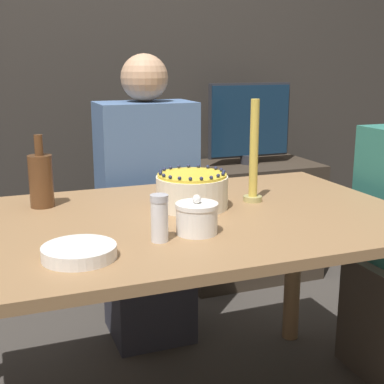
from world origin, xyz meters
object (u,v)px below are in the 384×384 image
cake (192,191)px  sugar_shaker (159,218)px  bottle (41,180)px  person_man_blue_shirt (147,220)px  tv_monitor (250,123)px  sugar_bowl (197,218)px  candle (254,159)px

cake → sugar_shaker: bearing=-125.2°
sugar_shaker → bottle: bottle is taller
person_man_blue_shirt → tv_monitor: person_man_blue_shirt is taller
sugar_shaker → person_man_blue_shirt: (0.21, 0.85, -0.27)m
sugar_bowl → sugar_shaker: 0.12m
candle → bottle: bearing=164.8°
tv_monitor → person_man_blue_shirt: bearing=-146.8°
cake → person_man_blue_shirt: person_man_blue_shirt is taller
bottle → tv_monitor: tv_monitor is taller
cake → bottle: 0.49m
sugar_bowl → tv_monitor: size_ratio=0.25×
sugar_shaker → sugar_bowl: bearing=13.3°
candle → tv_monitor: 1.16m
cake → sugar_bowl: size_ratio=1.97×
sugar_bowl → bottle: 0.58m
cake → candle: candle is taller
sugar_shaker → tv_monitor: (0.94, 1.33, 0.07)m
sugar_shaker → candle: size_ratio=0.37×
cake → tv_monitor: size_ratio=0.48×
bottle → sugar_shaker: bearing=-61.5°
cake → sugar_shaker: 0.34m
sugar_bowl → tv_monitor: tv_monitor is taller
cake → sugar_shaker: (-0.20, -0.28, 0.01)m
sugar_shaker → candle: (0.42, 0.28, 0.08)m
cake → candle: size_ratio=0.68×
bottle → person_man_blue_shirt: (0.46, 0.39, -0.29)m
sugar_shaker → candle: candle is taller
bottle → person_man_blue_shirt: bearing=39.8°
sugar_bowl → person_man_blue_shirt: bearing=83.5°
tv_monitor → cake: bearing=-125.2°
candle → bottle: 0.70m
bottle → tv_monitor: size_ratio=0.49×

